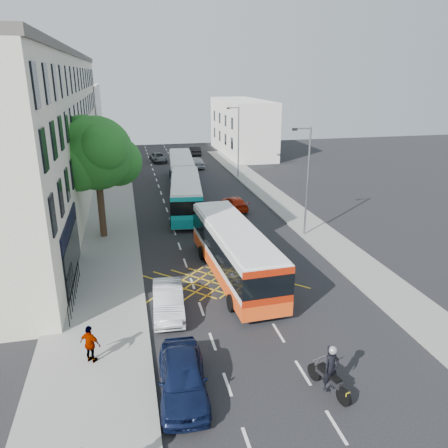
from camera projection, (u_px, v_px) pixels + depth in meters
ground at (278, 333)px, 20.74m from camera, size 120.00×120.00×0.00m
pavement_left at (104, 237)px, 32.76m from camera, size 5.00×70.00×0.15m
pavement_right at (303, 221)px, 36.11m from camera, size 3.00×70.00×0.15m
terrace_main at (36, 133)px, 38.18m from camera, size 8.30×45.00×13.50m
terrace_far at (73, 119)px, 66.87m from camera, size 8.00×20.00×10.00m
building_right at (242, 127)px, 65.97m from camera, size 6.00×18.00×8.00m
street_tree at (96, 154)px, 30.70m from camera, size 6.30×5.70×8.80m
lamp_near at (306, 176)px, 31.59m from camera, size 1.45×0.15×8.00m
lamp_far at (238, 138)px, 50.02m from camera, size 1.45×0.15×8.00m
railings at (74, 289)px, 23.36m from camera, size 0.08×5.60×1.14m
bus_near at (234, 251)px, 25.87m from camera, size 3.22×11.48×3.20m
bus_mid at (186, 195)px, 38.12m from camera, size 3.84×11.10×3.06m
bus_far at (181, 169)px, 48.73m from camera, size 3.47×10.93×3.02m
motorbike at (330, 371)px, 16.58m from camera, size 0.90×2.27×2.07m
parked_car_blue at (183, 377)px, 16.56m from camera, size 2.10×4.60×1.53m
parked_car_silver at (168, 301)px, 22.26m from camera, size 1.75×4.36×1.41m
red_hatchback at (234, 203)px, 39.36m from camera, size 2.09×4.17×1.16m
distant_car_grey at (158, 157)px, 60.67m from camera, size 2.42×4.50×1.20m
distant_car_silver at (197, 162)px, 56.96m from camera, size 1.73×4.22×1.43m
distant_car_dark at (195, 150)px, 65.74m from camera, size 1.64×4.22×1.37m
pedestrian_far at (90, 344)px, 18.18m from camera, size 1.06×0.89×1.69m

